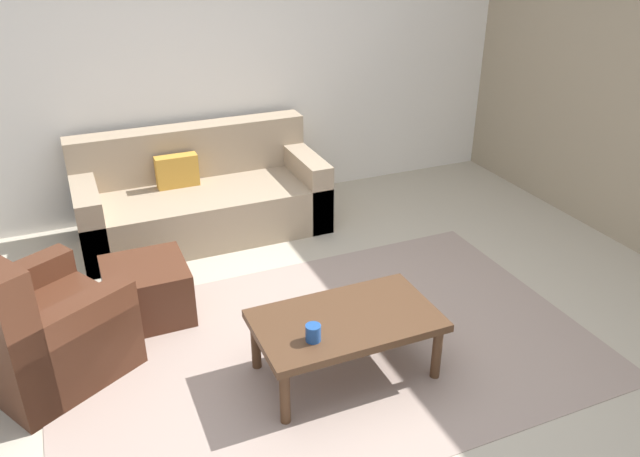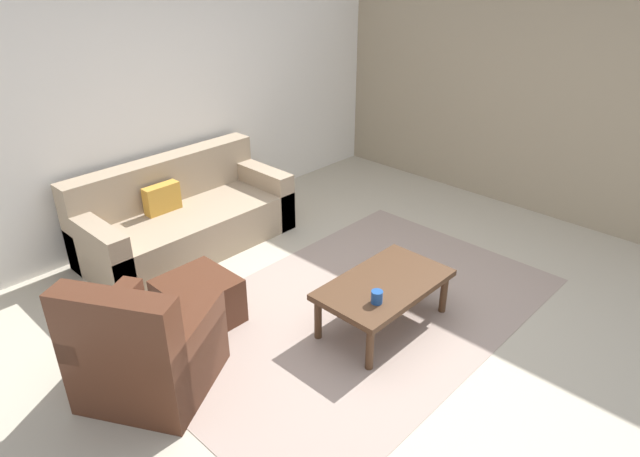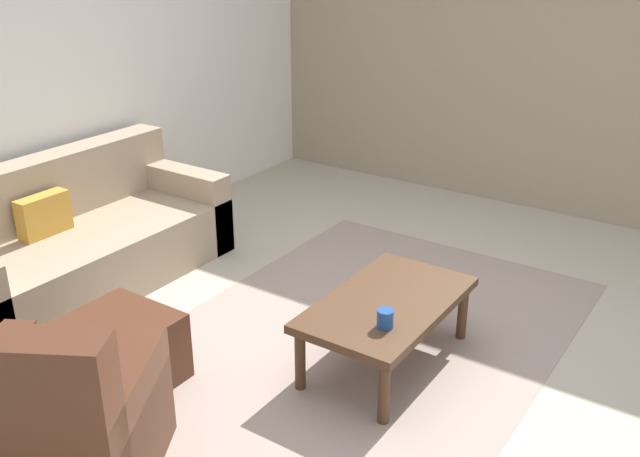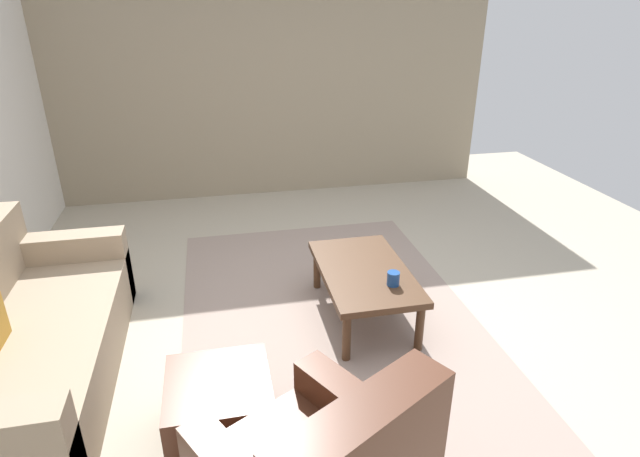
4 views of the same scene
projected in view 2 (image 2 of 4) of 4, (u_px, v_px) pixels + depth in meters
ground_plane at (356, 312)px, 4.72m from camera, size 8.00×8.00×0.00m
rear_partition at (166, 96)px, 5.67m from camera, size 6.00×0.12×2.80m
stone_feature_panel at (540, 87)px, 6.00m from camera, size 0.12×5.20×2.80m
area_rug at (356, 311)px, 4.71m from camera, size 3.47×2.21×0.01m
couch_main at (182, 218)px, 5.65m from camera, size 2.10×0.95×0.88m
armchair_leather at (144, 357)px, 3.74m from camera, size 1.09×1.09×0.95m
ottoman at (199, 301)px, 4.51m from camera, size 0.56×0.56×0.40m
coffee_table at (384, 287)px, 4.40m from camera, size 1.10×0.64×0.41m
cup at (377, 297)px, 4.11m from camera, size 0.09×0.09×0.10m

